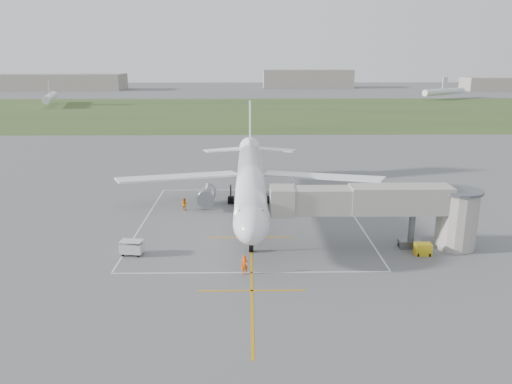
{
  "coord_description": "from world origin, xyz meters",
  "views": [
    {
      "loc": [
        -0.25,
        -66.04,
        20.97
      ],
      "look_at": [
        0.69,
        -4.0,
        4.0
      ],
      "focal_mm": 35.0,
      "sensor_mm": 36.0,
      "label": 1
    }
  ],
  "objects_px": {
    "jet_bridge": "(393,208)",
    "gpu_unit": "(423,249)",
    "ramp_worker_nose": "(245,265)",
    "airliner": "(251,180)",
    "baggage_cart": "(132,248)",
    "ramp_worker_wing": "(184,204)"
  },
  "relations": [
    {
      "from": "baggage_cart",
      "to": "ramp_worker_wing",
      "type": "bearing_deg",
      "value": 85.17
    },
    {
      "from": "airliner",
      "to": "baggage_cart",
      "type": "height_order",
      "value": "airliner"
    },
    {
      "from": "jet_bridge",
      "to": "airliner",
      "type": "bearing_deg",
      "value": 137.81
    },
    {
      "from": "jet_bridge",
      "to": "ramp_worker_nose",
      "type": "distance_m",
      "value": 18.17
    },
    {
      "from": "airliner",
      "to": "jet_bridge",
      "type": "height_order",
      "value": "airliner"
    },
    {
      "from": "gpu_unit",
      "to": "baggage_cart",
      "type": "bearing_deg",
      "value": -179.07
    },
    {
      "from": "ramp_worker_wing",
      "to": "jet_bridge",
      "type": "bearing_deg",
      "value": 172.08
    },
    {
      "from": "baggage_cart",
      "to": "ramp_worker_nose",
      "type": "bearing_deg",
      "value": -14.76
    },
    {
      "from": "jet_bridge",
      "to": "ramp_worker_nose",
      "type": "height_order",
      "value": "jet_bridge"
    },
    {
      "from": "ramp_worker_nose",
      "to": "ramp_worker_wing",
      "type": "height_order",
      "value": "ramp_worker_nose"
    },
    {
      "from": "jet_bridge",
      "to": "gpu_unit",
      "type": "distance_m",
      "value": 5.5
    },
    {
      "from": "jet_bridge",
      "to": "ramp_worker_nose",
      "type": "relative_size",
      "value": 11.93
    },
    {
      "from": "ramp_worker_wing",
      "to": "baggage_cart",
      "type": "bearing_deg",
      "value": 99.77
    },
    {
      "from": "airliner",
      "to": "baggage_cart",
      "type": "distance_m",
      "value": 20.87
    },
    {
      "from": "airliner",
      "to": "ramp_worker_nose",
      "type": "distance_m",
      "value": 21.35
    },
    {
      "from": "jet_bridge",
      "to": "ramp_worker_wing",
      "type": "relative_size",
      "value": 13.45
    },
    {
      "from": "jet_bridge",
      "to": "gpu_unit",
      "type": "bearing_deg",
      "value": -36.3
    },
    {
      "from": "airliner",
      "to": "gpu_unit",
      "type": "distance_m",
      "value": 25.16
    },
    {
      "from": "jet_bridge",
      "to": "ramp_worker_nose",
      "type": "xyz_separation_m",
      "value": [
        -16.41,
        -6.81,
        -3.76
      ]
    },
    {
      "from": "airliner",
      "to": "baggage_cart",
      "type": "xyz_separation_m",
      "value": [
        -13.0,
        -15.94,
        -3.55
      ]
    },
    {
      "from": "jet_bridge",
      "to": "ramp_worker_wing",
      "type": "height_order",
      "value": "jet_bridge"
    },
    {
      "from": "gpu_unit",
      "to": "ramp_worker_wing",
      "type": "distance_m",
      "value": 32.68
    }
  ]
}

